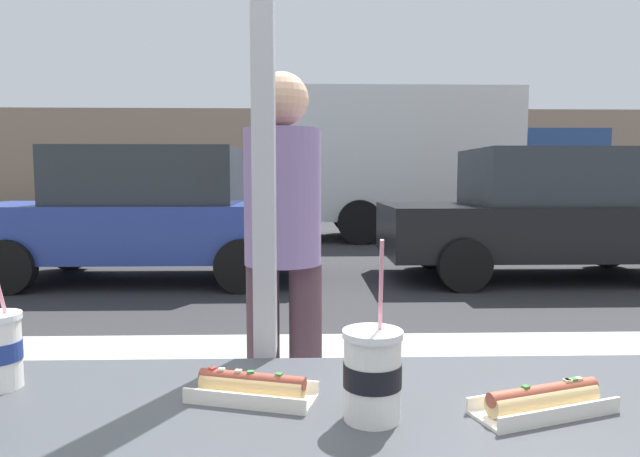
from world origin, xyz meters
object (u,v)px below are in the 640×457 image
object	(u,v)px
soda_cup_right	(372,373)
hotdog_tray_far	(252,387)
box_truck	(426,161)
parked_car_blue	(147,214)
pedestrian	(284,242)
hotdog_tray_near	(543,400)
parked_car_black	(549,214)

from	to	relation	value
soda_cup_right	hotdog_tray_far	world-z (taller)	soda_cup_right
hotdog_tray_far	box_truck	xyz separation A→B (m)	(2.78, 11.32, 0.73)
parked_car_blue	pedestrian	distance (m)	5.43
hotdog_tray_near	parked_car_black	size ratio (longest dim) A/B	0.06
soda_cup_right	hotdog_tray_far	bearing A→B (deg)	156.93
soda_cup_right	box_truck	xyz separation A→B (m)	(2.57, 11.41, 0.68)
soda_cup_right	hotdog_tray_far	xyz separation A→B (m)	(-0.21, 0.09, -0.06)
parked_car_black	box_truck	distance (m)	5.05
hotdog_tray_near	box_truck	world-z (taller)	box_truck
pedestrian	hotdog_tray_far	bearing A→B (deg)	-90.49
hotdog_tray_near	box_truck	distance (m)	11.64
parked_car_blue	soda_cup_right	bearing A→B (deg)	-71.38
box_truck	pedestrian	bearing A→B (deg)	-105.47
hotdog_tray_near	parked_car_black	distance (m)	7.05
hotdog_tray_near	hotdog_tray_far	size ratio (longest dim) A/B	1.08
parked_car_blue	pedestrian	xyz separation A→B (m)	(1.98, -5.05, 0.22)
parked_car_black	hotdog_tray_far	bearing A→B (deg)	-117.91
hotdog_tray_near	parked_car_black	xyz separation A→B (m)	(2.86, 6.45, -0.10)
pedestrian	parked_car_black	bearing A→B (deg)	56.35
soda_cup_right	parked_car_blue	bearing A→B (deg)	108.62
soda_cup_right	parked_car_black	bearing A→B (deg)	63.92
hotdog_tray_near	soda_cup_right	bearing A→B (deg)	-176.99
hotdog_tray_far	box_truck	world-z (taller)	box_truck
hotdog_tray_far	box_truck	distance (m)	11.68
hotdog_tray_far	pedestrian	size ratio (longest dim) A/B	0.15
hotdog_tray_near	parked_car_blue	xyz separation A→B (m)	(-2.48, 6.45, -0.10)
parked_car_blue	parked_car_black	world-z (taller)	parked_car_blue
box_truck	pedestrian	distance (m)	10.39
hotdog_tray_near	parked_car_blue	distance (m)	6.91
parked_car_black	box_truck	size ratio (longest dim) A/B	0.64
hotdog_tray_far	pedestrian	xyz separation A→B (m)	(0.01, 1.32, 0.12)
soda_cup_right	parked_car_blue	xyz separation A→B (m)	(-2.18, 6.46, -0.16)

